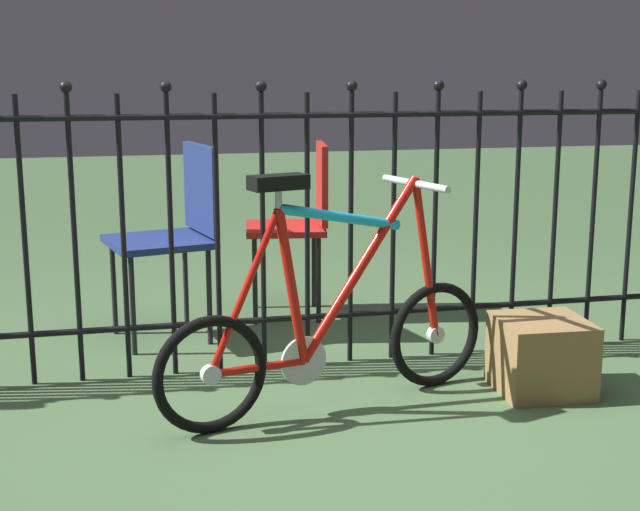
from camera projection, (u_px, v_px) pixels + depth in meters
ground_plane at (326, 413)px, 3.23m from camera, size 20.00×20.00×0.00m
iron_fence at (281, 220)px, 3.61m from camera, size 4.77×0.07×1.25m
bicycle at (330, 327)px, 3.22m from camera, size 1.32×0.51×0.87m
chair_navy at (177, 223)px, 4.04m from camera, size 0.52×0.52×0.89m
chair_red at (301, 213)px, 4.41m from camera, size 0.44×0.44×0.86m
display_crate at (541, 356)px, 3.42m from camera, size 0.35×0.35×0.29m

